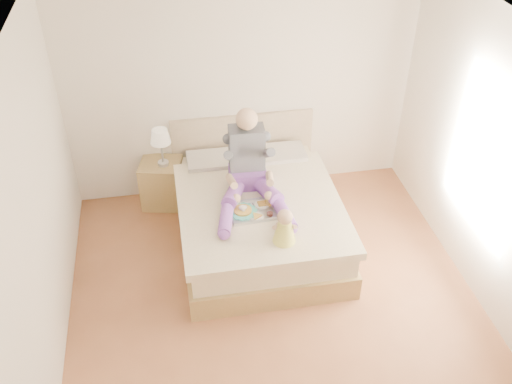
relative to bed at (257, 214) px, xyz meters
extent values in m
cube|color=brown|center=(0.00, -1.08, -0.32)|extent=(4.00, 4.20, 0.01)
cube|color=white|center=(0.00, -1.08, 2.38)|extent=(4.00, 4.20, 0.02)
cube|color=silver|center=(0.00, 1.02, 1.03)|extent=(4.00, 0.02, 2.70)
cube|color=silver|center=(-2.00, -1.08, 1.03)|extent=(0.02, 4.20, 2.70)
cube|color=silver|center=(2.00, -1.08, 1.03)|extent=(0.02, 4.20, 2.70)
cube|color=white|center=(1.99, -0.88, 1.08)|extent=(0.02, 1.30, 1.60)
cube|color=white|center=(1.98, -0.88, 1.08)|extent=(0.01, 1.18, 1.48)
cube|color=olive|center=(0.00, -0.07, -0.18)|extent=(1.68, 2.13, 0.28)
cube|color=beige|center=(0.00, -0.07, 0.08)|extent=(1.60, 2.05, 0.24)
cube|color=beige|center=(0.00, -0.22, 0.25)|extent=(1.70, 1.80, 0.09)
cube|color=beige|center=(-0.38, 0.68, 0.27)|extent=(0.62, 0.40, 0.14)
cube|color=beige|center=(0.38, 0.68, 0.27)|extent=(0.62, 0.40, 0.14)
cube|color=#9C886C|center=(0.00, 1.01, 0.18)|extent=(1.70, 0.08, 1.00)
cube|color=olive|center=(-1.00, 0.80, -0.03)|extent=(0.55, 0.51, 0.57)
cylinder|color=silver|center=(-0.96, 0.76, 0.28)|extent=(0.12, 0.12, 0.04)
cylinder|color=silver|center=(-0.96, 0.76, 0.43)|extent=(0.02, 0.02, 0.26)
cone|color=beige|center=(-0.96, 0.76, 0.64)|extent=(0.23, 0.23, 0.17)
cube|color=#6F3D99|center=(-0.07, 0.17, 0.39)|extent=(0.41, 0.33, 0.19)
cube|color=#3B3C43|center=(-0.07, 0.24, 0.71)|extent=(0.38, 0.25, 0.50)
sphere|color=tan|center=(-0.07, 0.21, 1.08)|extent=(0.23, 0.23, 0.23)
cylinder|color=#6F3D99|center=(-0.25, -0.07, 0.38)|extent=(0.35, 0.55, 0.23)
cylinder|color=#6F3D99|center=(-0.39, -0.45, 0.36)|extent=(0.23, 0.49, 0.13)
sphere|color=#6F3D99|center=(-0.44, -0.68, 0.35)|extent=(0.11, 0.11, 0.11)
cylinder|color=#3B3C43|center=(-0.28, 0.10, 0.73)|extent=(0.14, 0.32, 0.25)
cylinder|color=tan|center=(-0.28, -0.09, 0.54)|extent=(0.09, 0.32, 0.17)
sphere|color=tan|center=(-0.26, -0.25, 0.44)|extent=(0.09, 0.09, 0.09)
cylinder|color=#6F3D99|center=(0.08, -0.08, 0.38)|extent=(0.31, 0.56, 0.23)
cylinder|color=#6F3D99|center=(0.19, -0.48, 0.36)|extent=(0.19, 0.49, 0.13)
sphere|color=#6F3D99|center=(0.22, -0.71, 0.35)|extent=(0.11, 0.11, 0.11)
cylinder|color=#3B3C43|center=(0.13, 0.08, 0.73)|extent=(0.11, 0.31, 0.25)
cylinder|color=tan|center=(0.11, -0.11, 0.54)|extent=(0.12, 0.33, 0.17)
sphere|color=tan|center=(0.07, -0.27, 0.44)|extent=(0.09, 0.09, 0.09)
cube|color=silver|center=(-0.11, -0.33, 0.30)|extent=(0.49, 0.40, 0.01)
cylinder|color=#43C2B4|center=(-0.20, -0.32, 0.31)|extent=(0.27, 0.27, 0.02)
cylinder|color=gold|center=(-0.20, -0.32, 0.33)|extent=(0.18, 0.18, 0.02)
cylinder|color=white|center=(-0.27, -0.20, 0.35)|extent=(0.08, 0.08, 0.09)
torus|color=white|center=(-0.22, -0.20, 0.35)|extent=(0.02, 0.06, 0.06)
cylinder|color=olive|center=(-0.27, -0.20, 0.40)|extent=(0.07, 0.07, 0.01)
cylinder|color=white|center=(0.01, -0.24, 0.31)|extent=(0.15, 0.15, 0.01)
cube|color=gold|center=(0.01, -0.24, 0.33)|extent=(0.09, 0.08, 0.02)
cylinder|color=white|center=(-0.08, -0.43, 0.31)|extent=(0.15, 0.15, 0.01)
ellipsoid|color=red|center=(-0.06, -0.44, 0.33)|extent=(0.04, 0.03, 0.01)
cylinder|color=white|center=(0.08, -0.25, 0.37)|extent=(0.07, 0.07, 0.12)
cylinder|color=gold|center=(0.08, -0.25, 0.36)|extent=(0.07, 0.07, 0.12)
cylinder|color=white|center=(0.06, -0.42, 0.33)|extent=(0.07, 0.07, 0.04)
cylinder|color=#4E160B|center=(0.06, -0.42, 0.32)|extent=(0.06, 0.06, 0.03)
cone|color=#D6D343|center=(0.12, -0.81, 0.41)|extent=(0.22, 0.22, 0.24)
sphere|color=tan|center=(0.12, -0.81, 0.59)|extent=(0.15, 0.15, 0.15)
cylinder|color=tan|center=(0.09, -0.69, 0.33)|extent=(0.10, 0.18, 0.06)
sphere|color=tan|center=(0.10, -0.61, 0.33)|extent=(0.05, 0.05, 0.05)
cylinder|color=tan|center=(0.03, -0.79, 0.46)|extent=(0.08, 0.13, 0.10)
cylinder|color=tan|center=(0.18, -0.70, 0.33)|extent=(0.05, 0.17, 0.06)
sphere|color=tan|center=(0.19, -0.62, 0.33)|extent=(0.05, 0.05, 0.05)
cylinder|color=tan|center=(0.21, -0.81, 0.46)|extent=(0.06, 0.13, 0.10)
camera|label=1|loc=(-0.86, -4.79, 3.96)|focal=40.00mm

